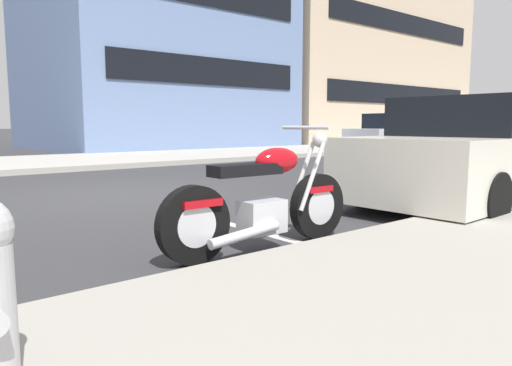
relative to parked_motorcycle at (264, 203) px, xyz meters
The scene contains 7 objects.
ground_plane 4.04m from the parked_motorcycle, 84.16° to the left, with size 260.00×260.00×0.00m, color #333335.
sidewalk_far_curb 16.46m from the parked_motorcycle, 41.06° to the left, with size 120.00×5.00×0.14m, color #ADA89E.
parking_stall_stripe 0.66m from the parked_motorcycle, 34.73° to the left, with size 0.12×2.20×0.01m, color silver.
parked_motorcycle is the anchor object (origin of this frame).
parked_car_near_corner 4.12m from the parked_motorcycle, ahead, with size 4.70×2.03×1.50m.
car_opposite_curb 15.41m from the parked_motorcycle, 29.63° to the left, with size 4.50×2.14×1.55m.
townhouse_far_uphill 28.53m from the parked_motorcycle, 38.04° to the left, with size 15.79×8.20×13.04m.
Camera 1 is at (-3.15, -7.21, 1.14)m, focal length 33.24 mm.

